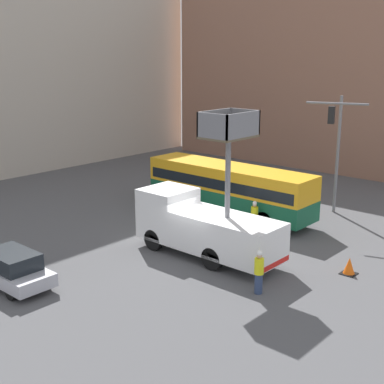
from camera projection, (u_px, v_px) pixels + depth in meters
The scene contains 9 objects.
ground_plane at pixel (198, 258), 25.12m from camera, with size 120.00×120.00×0.00m, color #4C4C4F.
building_backdrop_side at pixel (343, 70), 45.17m from camera, with size 10.00×28.00×15.76m.
utility_truck at pixel (204, 224), 25.00m from camera, with size 2.36×7.39×6.95m.
city_bus at pixel (229, 186), 31.31m from camera, with size 2.46×10.63×2.97m.
traffic_light_pole at pixel (336, 138), 30.13m from camera, with size 3.46×3.21×6.95m.
road_worker_near_truck at pixel (259, 272), 21.24m from camera, with size 0.38×0.38×1.83m.
road_worker_directing at pixel (254, 217), 28.40m from camera, with size 0.38×0.38×1.76m.
traffic_cone_near_truck at pixel (349, 266), 23.24m from camera, with size 0.65×0.65×0.75m.
parked_car_curbside at pixel (11, 268), 22.07m from camera, with size 1.74×4.31×1.48m.
Camera 1 is at (-17.76, -15.37, 9.43)m, focal length 50.00 mm.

